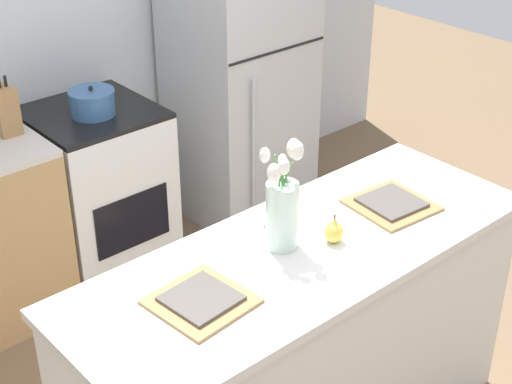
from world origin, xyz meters
The scene contains 10 objects.
back_wall centered at (0.00, 2.00, 1.35)m, with size 5.20×0.08×2.70m.
kitchen_island centered at (0.00, 0.00, 0.47)m, with size 1.80×0.66×0.94m.
stove_range centered at (0.10, 1.60, 0.45)m, with size 0.60×0.61×0.90m.
refrigerator centered at (1.05, 1.60, 0.87)m, with size 0.68×0.67×1.74m.
flower_vase centered at (-0.04, 0.06, 1.10)m, with size 0.14×0.12×0.41m.
pear_figurine centered at (0.11, -0.04, 0.98)m, with size 0.07×0.07×0.11m.
plate_setting_left centered at (-0.46, -0.01, 0.95)m, with size 0.31×0.31×0.02m.
plate_setting_right centered at (0.46, -0.01, 0.95)m, with size 0.31×0.31×0.02m.
cooking_pot centered at (0.09, 1.55, 0.97)m, with size 0.22×0.22×0.15m.
knife_block centered at (-0.32, 1.63, 1.01)m, with size 0.10×0.14×0.27m.
Camera 1 is at (-1.62, -1.60, 2.44)m, focal length 55.00 mm.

